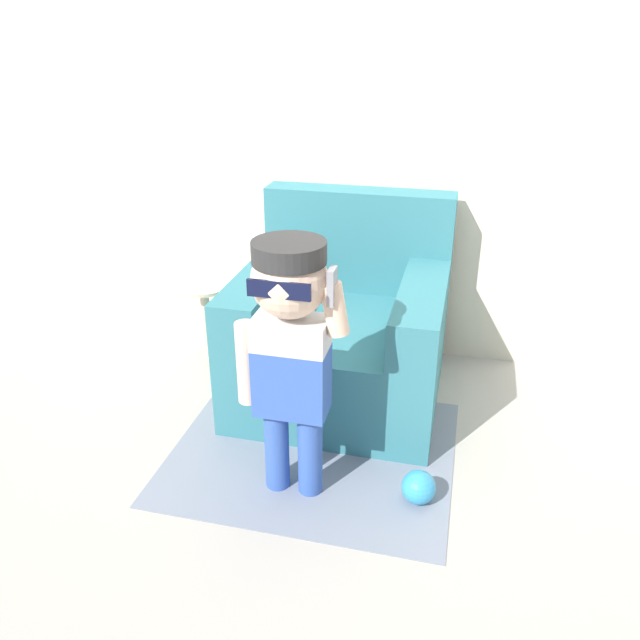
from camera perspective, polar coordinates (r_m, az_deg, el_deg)
ground_plane at (r=3.21m, az=4.01°, el=-7.38°), size 10.00×10.00×0.00m
wall_back at (r=3.36m, az=6.70°, el=17.76°), size 10.00×0.05×2.60m
armchair at (r=3.15m, az=2.18°, el=-1.03°), size 0.98×1.00×0.97m
person_child at (r=2.29m, az=-2.75°, el=-1.29°), size 0.44×0.33×1.07m
side_table at (r=3.51m, az=-10.38°, el=0.43°), size 0.28×0.28×0.46m
rug at (r=2.87m, az=-0.61°, el=-11.82°), size 1.24×1.06×0.01m
toy_ball at (r=2.60m, az=9.00°, el=-14.87°), size 0.14×0.14×0.14m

